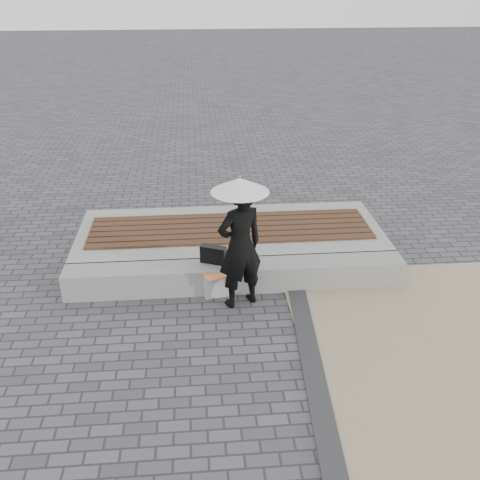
% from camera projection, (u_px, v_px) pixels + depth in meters
% --- Properties ---
extents(ground, '(80.00, 80.00, 0.00)m').
position_uv_depth(ground, '(246.00, 354.00, 6.84)').
color(ground, '#525257').
rests_on(ground, ground).
extents(edging_band, '(0.61, 5.20, 0.04)m').
position_uv_depth(edging_band, '(314.00, 376.00, 6.44)').
color(edging_band, '#313133').
rests_on(edging_band, ground).
extents(seating_ledge, '(5.00, 0.45, 0.40)m').
position_uv_depth(seating_ledge, '(236.00, 276.00, 8.18)').
color(seating_ledge, '#9A9A95').
rests_on(seating_ledge, ground).
extents(timber_platform, '(5.00, 2.00, 0.40)m').
position_uv_depth(timber_platform, '(230.00, 240.00, 9.25)').
color(timber_platform, gray).
rests_on(timber_platform, ground).
extents(timber_decking, '(4.60, 1.20, 0.04)m').
position_uv_depth(timber_decking, '(230.00, 228.00, 9.16)').
color(timber_decking, '#523420').
rests_on(timber_decking, timber_platform).
extents(woman, '(0.78, 0.66, 1.82)m').
position_uv_depth(woman, '(240.00, 246.00, 7.48)').
color(woman, black).
rests_on(woman, ground).
extents(parasol, '(0.77, 0.77, 0.98)m').
position_uv_depth(parasol, '(240.00, 185.00, 7.09)').
color(parasol, '#ACABB0').
rests_on(parasol, ground).
extents(handbag, '(0.40, 0.27, 0.26)m').
position_uv_depth(handbag, '(213.00, 255.00, 8.07)').
color(handbag, black).
rests_on(handbag, seating_ledge).
extents(canvas_tote, '(0.38, 0.22, 0.37)m').
position_uv_depth(canvas_tote, '(216.00, 285.00, 7.98)').
color(canvas_tote, silver).
rests_on(canvas_tote, ground).
extents(magazine, '(0.39, 0.34, 0.01)m').
position_uv_depth(magazine, '(216.00, 275.00, 7.85)').
color(magazine, '#FA3340').
rests_on(magazine, canvas_tote).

